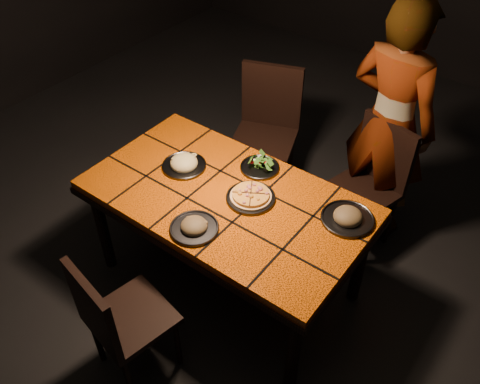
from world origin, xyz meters
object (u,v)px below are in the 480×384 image
Objects in this scene: chair_far_left at (267,124)px; chair_far_right at (371,178)px; diner at (390,123)px; chair_near at (116,318)px; plate_pizza at (251,197)px; dining_table at (226,205)px; plate_pasta at (184,164)px.

chair_far_right is at bearing -24.13° from chair_far_left.
chair_near is at bearing 83.29° from diner.
chair_near reaches higher than plate_pizza.
diner is at bearing 71.36° from plate_pizza.
plate_pasta reaches higher than dining_table.
chair_near is at bearing -100.29° from chair_far_left.
chair_far_right reaches higher than plate_pasta.
dining_table is at bearing -7.99° from plate_pasta.
chair_near reaches higher than dining_table.
chair_far_right reaches higher than plate_pizza.
diner is 1.09m from plate_pizza.
diner reaches higher than plate_pasta.
chair_near reaches higher than plate_pasta.
plate_pizza is 1.20× the size of plate_pasta.
diner is 6.33× the size of plate_pasta.
diner is at bearing -11.80° from chair_far_left.
plate_pasta is (-0.31, 0.89, 0.28)m from chair_near.
plate_pasta is at bearing -178.97° from plate_pizza.
plate_pizza reaches higher than dining_table.
chair_far_right is at bearing 66.52° from plate_pizza.
chair_far_right is at bearing -96.44° from chair_near.
diner reaches higher than chair_near.
plate_pizza is at bearing -98.73° from chair_far_right.
chair_far_left is 0.93m from plate_pasta.
diner reaches higher than chair_far_right.
diner is at bearing 110.80° from chair_far_right.
chair_far_left is 3.06× the size of plate_pizza.
diner is at bearing -94.30° from chair_near.
plate_pasta is at bearing 172.01° from dining_table.
chair_far_left is at bearing -68.86° from chair_near.
chair_near is at bearing -93.57° from dining_table.
chair_far_right is 0.37m from diner.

